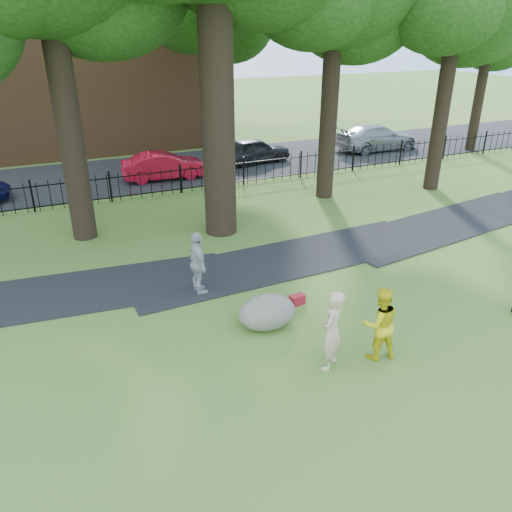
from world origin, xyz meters
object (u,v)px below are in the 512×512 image
boulder (267,310)px  woman (332,331)px  red_sedan (164,166)px  man (380,324)px

boulder → woman: bearing=-75.9°
red_sedan → boulder: bearing=179.3°
woman → man: (1.15, -0.11, -0.06)m
woman → red_sedan: size_ratio=0.47×
man → red_sedan: man is taller
boulder → red_sedan: size_ratio=0.37×
woman → boulder: woman is taller
woman → red_sedan: 15.72m
man → boulder: man is taller
woman → boulder: 2.17m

